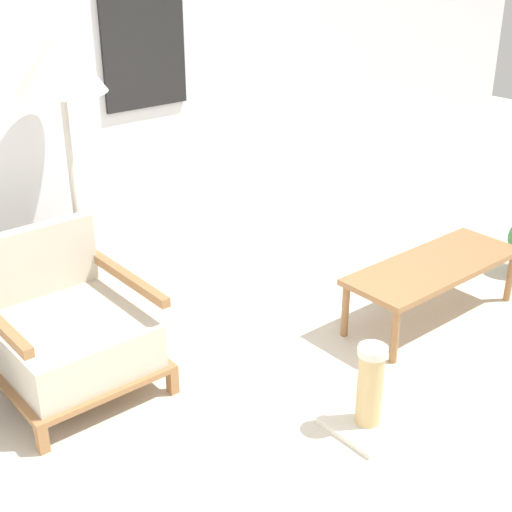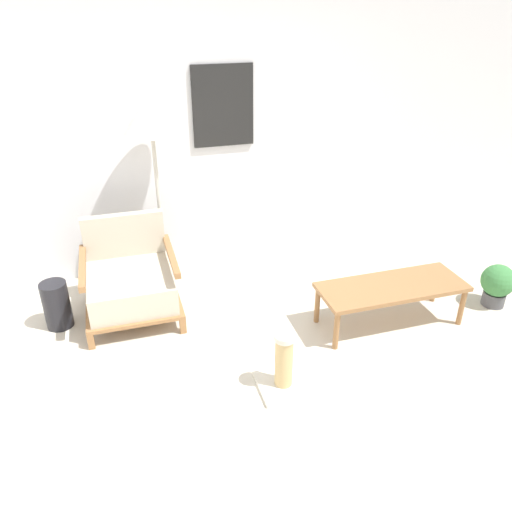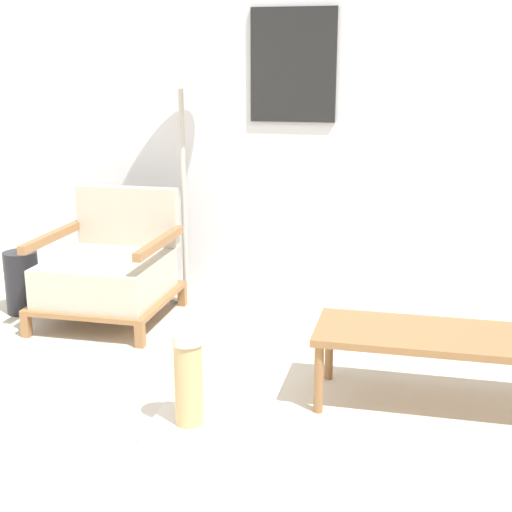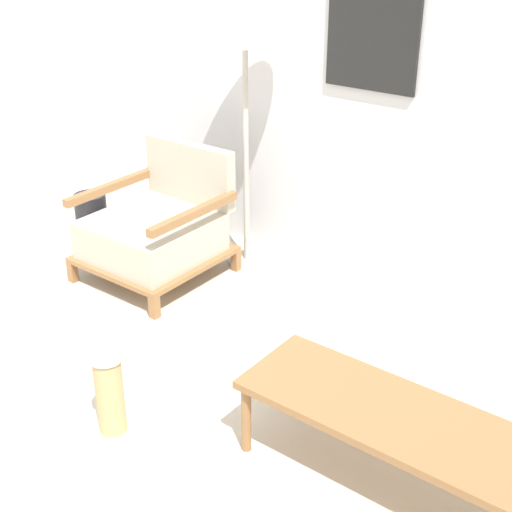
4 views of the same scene
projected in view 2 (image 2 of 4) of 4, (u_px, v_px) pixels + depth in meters
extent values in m
plane|color=beige|center=(283.00, 414.00, 3.28)|extent=(14.00, 14.00, 0.00)
cube|color=silver|center=(204.00, 129.00, 4.57)|extent=(8.00, 0.06, 2.70)
cube|color=black|center=(223.00, 106.00, 4.49)|extent=(0.56, 0.02, 0.72)
cube|color=olive|center=(91.00, 341.00, 3.86)|extent=(0.05, 0.05, 0.14)
cube|color=olive|center=(183.00, 325.00, 4.04)|extent=(0.05, 0.05, 0.14)
cube|color=olive|center=(90.00, 292.00, 4.49)|extent=(0.05, 0.05, 0.14)
cube|color=olive|center=(170.00, 280.00, 4.67)|extent=(0.05, 0.05, 0.14)
cube|color=olive|center=(133.00, 300.00, 4.22)|extent=(0.77, 0.79, 0.03)
cube|color=#BCB29E|center=(131.00, 287.00, 4.14)|extent=(0.69, 0.69, 0.24)
cube|color=#BCB29E|center=(124.00, 235.00, 4.32)|extent=(0.69, 0.08, 0.39)
cube|color=olive|center=(82.00, 267.00, 3.96)|extent=(0.05, 0.73, 0.05)
cube|color=olive|center=(171.00, 255.00, 4.14)|extent=(0.05, 0.73, 0.05)
cylinder|color=#B7B2A8|center=(166.00, 279.00, 4.80)|extent=(0.25, 0.25, 0.03)
cylinder|color=#B7B2A8|center=(160.00, 211.00, 4.47)|extent=(0.03, 0.03, 1.39)
cone|color=silver|center=(150.00, 114.00, 4.07)|extent=(0.47, 0.47, 0.32)
cube|color=olive|center=(392.00, 287.00, 4.03)|extent=(1.21, 0.45, 0.04)
cylinder|color=olive|center=(336.00, 331.00, 3.81)|extent=(0.04, 0.04, 0.33)
cylinder|color=olive|center=(462.00, 307.00, 4.10)|extent=(0.04, 0.04, 0.33)
cylinder|color=olive|center=(317.00, 305.00, 4.13)|extent=(0.04, 0.04, 0.33)
cylinder|color=olive|center=(435.00, 285.00, 4.41)|extent=(0.04, 0.04, 0.33)
cylinder|color=black|center=(57.00, 305.00, 4.06)|extent=(0.21, 0.21, 0.40)
cylinder|color=#4C4C51|center=(493.00, 298.00, 4.40)|extent=(0.19, 0.19, 0.12)
sphere|color=#3D7F42|center=(498.00, 281.00, 4.32)|extent=(0.29, 0.29, 0.29)
cube|color=beige|center=(283.00, 385.00, 3.50)|extent=(0.35, 0.35, 0.03)
cylinder|color=tan|center=(284.00, 362.00, 3.41)|extent=(0.12, 0.12, 0.38)
cylinder|color=beige|center=(285.00, 337.00, 3.31)|extent=(0.14, 0.14, 0.04)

